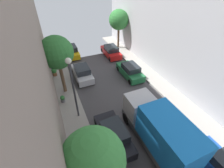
# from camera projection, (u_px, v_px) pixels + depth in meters

# --- Properties ---
(ground) EXTENTS (32.00, 32.00, 0.00)m
(ground) POSITION_uv_depth(u_px,v_px,m) (154.00, 143.00, 11.73)
(ground) COLOR #423F42
(sidewalk_right) EXTENTS (2.00, 44.00, 0.15)m
(sidewalk_right) POSITION_uv_depth(u_px,v_px,m) (203.00, 122.00, 13.27)
(sidewalk_right) COLOR gray
(sidewalk_right) RESTS_ON ground
(parked_car_left_3) EXTENTS (1.78, 4.20, 1.57)m
(parked_car_left_3) POSITION_uv_depth(u_px,v_px,m) (114.00, 135.00, 11.51)
(parked_car_left_3) COLOR black
(parked_car_left_3) RESTS_ON ground
(parked_car_left_4) EXTENTS (1.78, 4.20, 1.57)m
(parked_car_left_4) POSITION_uv_depth(u_px,v_px,m) (82.00, 73.00, 18.28)
(parked_car_left_4) COLOR silver
(parked_car_left_4) RESTS_ON ground
(parked_car_left_5) EXTENTS (1.78, 4.20, 1.57)m
(parked_car_left_5) POSITION_uv_depth(u_px,v_px,m) (71.00, 51.00, 22.97)
(parked_car_left_5) COLOR gold
(parked_car_left_5) RESTS_ON ground
(parked_car_right_3) EXTENTS (1.78, 4.20, 1.57)m
(parked_car_right_3) POSITION_uv_depth(u_px,v_px,m) (130.00, 71.00, 18.61)
(parked_car_right_3) COLOR #1E6638
(parked_car_right_3) RESTS_ON ground
(parked_car_right_4) EXTENTS (1.78, 4.20, 1.57)m
(parked_car_right_4) POSITION_uv_depth(u_px,v_px,m) (111.00, 51.00, 22.94)
(parked_car_right_4) COLOR red
(parked_car_right_4) RESTS_ON ground
(delivery_truck) EXTENTS (2.26, 6.60, 3.38)m
(delivery_truck) POSITION_uv_depth(u_px,v_px,m) (160.00, 130.00, 10.55)
(delivery_truck) COLOR #4C4C51
(delivery_truck) RESTS_ON ground
(street_tree_0) EXTENTS (2.82, 2.82, 5.50)m
(street_tree_0) POSITION_uv_depth(u_px,v_px,m) (93.00, 160.00, 6.48)
(street_tree_0) COLOR brown
(street_tree_0) RESTS_ON sidewalk_left
(street_tree_1) EXTENTS (2.96, 2.96, 5.78)m
(street_tree_1) POSITION_uv_depth(u_px,v_px,m) (119.00, 20.00, 23.02)
(street_tree_1) COLOR brown
(street_tree_1) RESTS_ON sidewalk_right
(street_tree_2) EXTENTS (3.05, 3.05, 5.96)m
(street_tree_2) POSITION_uv_depth(u_px,v_px,m) (57.00, 53.00, 13.85)
(street_tree_2) COLOR brown
(street_tree_2) RESTS_ON sidewalk_left
(potted_plant_0) EXTENTS (0.65, 0.65, 0.99)m
(potted_plant_0) POSITION_uv_depth(u_px,v_px,m) (54.00, 72.00, 18.54)
(potted_plant_0) COLOR brown
(potted_plant_0) RESTS_ON sidewalk_left
(potted_plant_2) EXTENTS (0.44, 0.44, 0.72)m
(potted_plant_2) POSITION_uv_depth(u_px,v_px,m) (63.00, 99.00, 14.94)
(potted_plant_2) COLOR slate
(potted_plant_2) RESTS_ON sidewalk_left
(lamp_post) EXTENTS (0.44, 0.44, 5.67)m
(lamp_post) POSITION_uv_depth(u_px,v_px,m) (72.00, 81.00, 11.53)
(lamp_post) COLOR #333338
(lamp_post) RESTS_ON sidewalk_left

